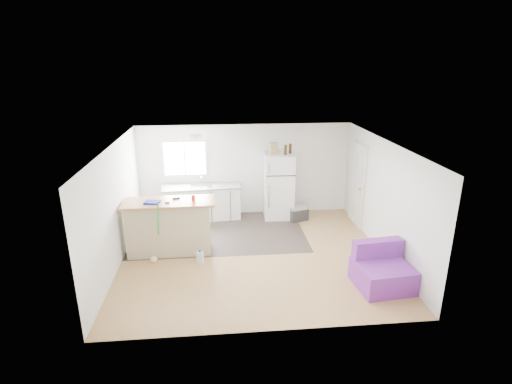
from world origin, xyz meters
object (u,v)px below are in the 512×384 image
refrigerator (279,186)px  cleaner_jug (200,257)px  peninsula (169,227)px  mop (155,251)px  blue_tray (152,202)px  bottle_right (290,149)px  purple_seat (382,271)px  kitchen_cabinets (202,202)px  bottle_left (285,150)px  red_cup (193,198)px  cooler (298,213)px  cardboard_box (274,148)px

refrigerator → cleaner_jug: bearing=-127.8°
peninsula → mop: bearing=-123.4°
mop → blue_tray: bearing=73.2°
peninsula → bottle_right: bearing=30.7°
cleaner_jug → mop: 0.94m
peninsula → purple_seat: 4.38m
kitchen_cabinets → bottle_left: 2.53m
cleaner_jug → mop: (-0.92, 0.14, 0.10)m
mop → red_cup: mop is taller
peninsula → cooler: size_ratio=3.32×
cleaner_jug → mop: mop is taller
peninsula → cleaner_jug: (0.65, -0.57, -0.46)m
cleaner_jug → cardboard_box: size_ratio=0.96×
peninsula → bottle_right: bottle_right is taller
mop → bottle_left: (3.03, 2.10, 1.59)m
mop → purple_seat: bearing=-38.3°
kitchen_cabinets → red_cup: 1.99m
refrigerator → cardboard_box: cardboard_box is taller
refrigerator → kitchen_cabinets: bearing=-179.5°
kitchen_cabinets → blue_tray: bearing=-119.7°
blue_tray → mop: bearing=-85.6°
purple_seat → blue_tray: (-4.30, 1.65, 0.90)m
refrigerator → blue_tray: bearing=-145.2°
red_cup → cardboard_box: cardboard_box is taller
kitchen_cabinets → peninsula: bearing=-112.9°
cardboard_box → bottle_right: bearing=4.3°
purple_seat → cleaner_jug: (-3.35, 1.17, -0.16)m
refrigerator → purple_seat: 3.82m
mop → red_cup: bearing=6.5°
purple_seat → red_cup: 3.99m
cleaner_jug → blue_tray: (-0.95, 0.48, 1.06)m
cleaner_jug → red_cup: bearing=121.5°
purple_seat → mop: bearing=157.0°
red_cup → bottle_left: (2.22, 1.67, 0.60)m
bottle_right → peninsula: bearing=-148.2°
cleaner_jug → bottle_left: bottle_left is taller
mop → bottle_right: size_ratio=5.39×
red_cup → cardboard_box: bearing=42.3°
peninsula → cooler: (3.09, 1.50, -0.40)m
kitchen_cabinets → mop: 2.44m
cooler → cardboard_box: 1.79m
refrigerator → blue_tray: (-2.91, -1.86, 0.33)m
refrigerator → cleaner_jug: size_ratio=5.87×
refrigerator → red_cup: 2.76m
refrigerator → bottle_left: (0.14, -0.10, 0.97)m
cardboard_box → refrigerator: bearing=5.7°
purple_seat → red_cup: red_cup is taller
blue_tray → bottle_right: bottle_right is taller
mop → refrigerator: bearing=16.1°
cleaner_jug → kitchen_cabinets: bearing=110.7°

